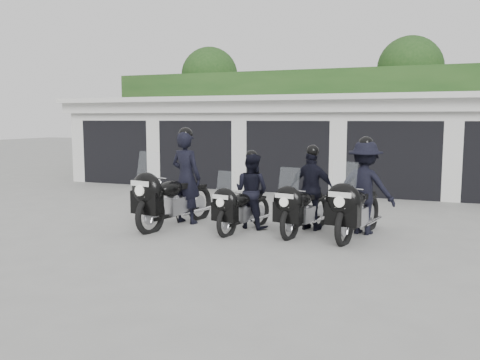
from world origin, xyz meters
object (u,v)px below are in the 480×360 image
(police_bike_c, at_px, (308,194))
(police_bike_b, at_px, (247,195))
(police_bike_d, at_px, (362,192))
(police_bike_a, at_px, (176,186))

(police_bike_c, bearing_deg, police_bike_b, -155.66)
(police_bike_b, bearing_deg, police_bike_c, 24.29)
(police_bike_c, relative_size, police_bike_d, 0.90)
(police_bike_a, height_order, police_bike_d, police_bike_a)
(police_bike_a, xyz_separation_m, police_bike_c, (2.73, 0.47, -0.09))
(police_bike_c, distance_m, police_bike_d, 1.04)
(police_bike_a, relative_size, police_bike_d, 1.08)
(police_bike_a, xyz_separation_m, police_bike_b, (1.53, 0.20, -0.14))
(police_bike_b, bearing_deg, police_bike_d, 19.52)
(police_bike_c, bearing_deg, police_bike_a, -158.71)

